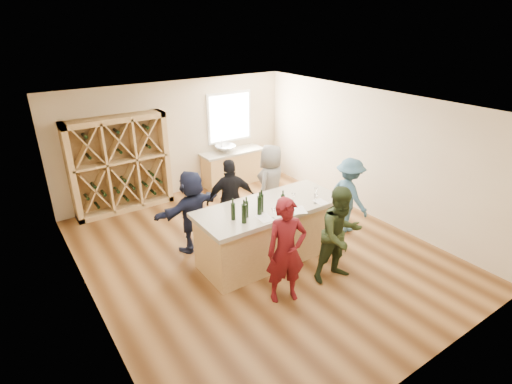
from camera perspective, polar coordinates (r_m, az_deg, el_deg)
floor at (r=7.84m, az=0.23°, el=-8.71°), size 6.00×7.00×0.10m
ceiling at (r=6.74m, az=0.27°, el=12.55°), size 6.00×7.00×0.10m
wall_back at (r=10.13m, az=-11.38°, el=7.50°), size 6.00×0.10×2.80m
wall_front at (r=5.04m, az=24.45°, el=-11.94°), size 6.00×0.10×2.80m
wall_left at (r=6.14m, az=-23.96°, el=-5.23°), size 0.10×7.00×2.80m
wall_right at (r=9.15m, az=16.22°, el=5.25°), size 0.10×7.00×2.80m
window_frame at (r=10.62m, az=-3.84°, el=10.62°), size 1.30×0.06×1.30m
window_pane at (r=10.59m, az=-3.74°, el=10.59°), size 1.18×0.01×1.18m
wine_rack at (r=9.50m, az=-18.81°, el=3.68°), size 2.20×0.45×2.20m
back_counter_base at (r=10.73m, az=-3.36°, el=3.41°), size 1.60×0.58×0.86m
back_counter_top at (r=10.58m, az=-3.42°, el=5.74°), size 1.70×0.62×0.06m
sink at (r=10.45m, az=-4.38°, el=6.18°), size 0.54×0.54×0.19m
faucet at (r=10.58m, az=-4.89°, el=6.72°), size 0.02×0.02×0.30m
tasting_counter_base at (r=7.39m, az=1.93°, el=-5.94°), size 2.60×1.00×1.00m
tasting_counter_top at (r=7.14m, az=1.99°, el=-2.17°), size 2.72×1.12×0.08m
wine_bottle_a at (r=6.57m, az=-3.29°, el=-2.80°), size 0.07×0.07×0.30m
wine_bottle_b at (r=6.45m, az=-1.72°, el=-3.11°), size 0.08×0.08×0.33m
wine_bottle_c at (r=6.65m, az=-1.38°, el=-2.48°), size 0.08×0.08×0.29m
wine_bottle_d at (r=6.72m, az=0.51°, el=-1.93°), size 0.11×0.11×0.33m
wine_bottle_e at (r=6.83m, az=0.77°, el=-1.55°), size 0.10×0.10×0.33m
wine_glass_a at (r=6.62m, az=2.45°, el=-3.09°), size 0.08×0.08×0.18m
wine_glass_b at (r=6.89m, az=5.14°, el=-2.17°), size 0.07×0.07×0.16m
wine_glass_c at (r=7.22m, az=8.51°, el=-0.99°), size 0.09×0.09×0.18m
wine_glass_d at (r=7.18m, az=5.34°, el=-0.89°), size 0.08×0.08×0.20m
wine_glass_e at (r=7.46m, az=8.55°, el=-0.08°), size 0.07×0.07×0.20m
tasting_menu_a at (r=6.68m, az=1.26°, el=-3.72°), size 0.26×0.33×0.00m
tasting_menu_b at (r=6.98m, az=6.11°, el=-2.56°), size 0.34×0.38×0.00m
tasting_menu_c at (r=7.34m, az=9.21°, el=-1.38°), size 0.22×0.28×0.00m
person_near_left at (r=6.19m, az=4.34°, el=-8.41°), size 0.76×0.65×1.75m
person_near_right at (r=6.79m, az=11.94°, el=-6.01°), size 0.88×0.56×1.70m
person_server at (r=8.43m, az=13.10°, el=-0.45°), size 0.56×1.06×1.58m
person_far_mid at (r=7.91m, az=-3.58°, el=-1.12°), size 1.09×0.77×1.68m
person_far_right at (r=8.53m, az=2.16°, el=1.09°), size 1.01×0.87×1.74m
person_far_left at (r=7.64m, az=-9.09°, el=-2.66°), size 1.57×0.88×1.60m
wine_bottle_f at (r=6.87m, az=3.83°, el=-1.54°), size 0.07×0.07×0.30m
wine_glass_f at (r=7.20m, az=0.74°, el=-0.77°), size 0.07×0.07×0.18m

